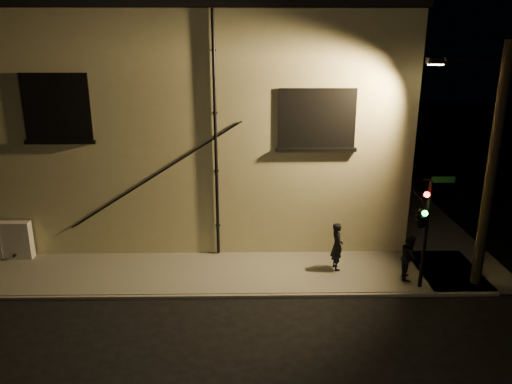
{
  "coord_description": "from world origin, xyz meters",
  "views": [
    {
      "loc": [
        -0.74,
        -13.6,
        7.7
      ],
      "look_at": [
        -0.46,
        1.8,
        2.8
      ],
      "focal_mm": 35.0,
      "sensor_mm": 36.0,
      "label": 1
    }
  ],
  "objects_px": {
    "pedestrian_a": "(337,246)",
    "streetlamp_pole": "(489,165)",
    "utility_cabinet": "(2,240)",
    "traffic_signal": "(422,215)",
    "pedestrian_b": "(409,257)"
  },
  "relations": [
    {
      "from": "pedestrian_a",
      "to": "traffic_signal",
      "type": "bearing_deg",
      "value": -130.59
    },
    {
      "from": "utility_cabinet",
      "to": "streetlamp_pole",
      "type": "distance_m",
      "value": 16.25
    },
    {
      "from": "pedestrian_b",
      "to": "streetlamp_pole",
      "type": "xyz_separation_m",
      "value": [
        1.99,
        -0.28,
        3.12
      ]
    },
    {
      "from": "pedestrian_b",
      "to": "traffic_signal",
      "type": "xyz_separation_m",
      "value": [
        0.01,
        -0.68,
        1.67
      ]
    },
    {
      "from": "traffic_signal",
      "to": "streetlamp_pole",
      "type": "xyz_separation_m",
      "value": [
        1.98,
        0.41,
        1.44
      ]
    },
    {
      "from": "pedestrian_a",
      "to": "utility_cabinet",
      "type": "bearing_deg",
      "value": 76.22
    },
    {
      "from": "traffic_signal",
      "to": "streetlamp_pole",
      "type": "relative_size",
      "value": 0.47
    },
    {
      "from": "pedestrian_a",
      "to": "pedestrian_b",
      "type": "distance_m",
      "value": 2.33
    },
    {
      "from": "pedestrian_a",
      "to": "pedestrian_b",
      "type": "relative_size",
      "value": 1.11
    },
    {
      "from": "pedestrian_b",
      "to": "streetlamp_pole",
      "type": "relative_size",
      "value": 0.2
    },
    {
      "from": "pedestrian_a",
      "to": "pedestrian_b",
      "type": "xyz_separation_m",
      "value": [
        2.22,
        -0.71,
        -0.08
      ]
    },
    {
      "from": "utility_cabinet",
      "to": "traffic_signal",
      "type": "xyz_separation_m",
      "value": [
        13.82,
        -2.48,
        1.75
      ]
    },
    {
      "from": "pedestrian_a",
      "to": "streetlamp_pole",
      "type": "bearing_deg",
      "value": -111.72
    },
    {
      "from": "utility_cabinet",
      "to": "traffic_signal",
      "type": "bearing_deg",
      "value": -10.17
    },
    {
      "from": "pedestrian_a",
      "to": "traffic_signal",
      "type": "distance_m",
      "value": 3.07
    }
  ]
}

